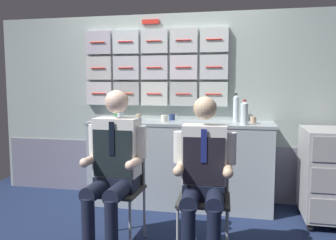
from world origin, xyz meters
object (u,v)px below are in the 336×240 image
Objects in this scene: crew_member_left at (113,161)px; sparkling_bottle_green at (120,109)px; crew_member_right at (204,172)px; espresso_cup_small at (253,119)px; service_trolley at (324,172)px; folding_chair_left at (121,178)px; folding_chair_right at (205,185)px.

sparkling_bottle_green is (-0.30, 1.02, 0.34)m from crew_member_left.
crew_member_left reaches higher than crew_member_right.
espresso_cup_small is at bearing 72.51° from crew_member_right.
crew_member_right is (-1.07, -1.01, 0.20)m from service_trolley.
crew_member_right is at bearing -17.52° from folding_chair_left.
espresso_cup_small is (0.39, 1.25, 0.28)m from crew_member_right.
service_trolley is 1.05× the size of folding_chair_left.
crew_member_right reaches higher than folding_chair_left.
sparkling_bottle_green is at bearing -173.72° from espresso_cup_small.
sparkling_bottle_green reaches higher than folding_chair_left.
crew_member_right is at bearing -87.31° from folding_chair_right.
crew_member_left is 0.76m from folding_chair_right.
folding_chair_right is 1.48m from sparkling_bottle_green.
crew_member_right reaches higher than folding_chair_right.
service_trolley reaches higher than folding_chair_right.
crew_member_right is (0.01, -0.16, 0.15)m from folding_chair_right.
crew_member_left reaches higher than sparkling_bottle_green.
espresso_cup_small is at bearing 42.02° from folding_chair_left.
service_trolley is 0.73× the size of crew_member_right.
crew_member_left is at bearing -92.18° from folding_chair_left.
folding_chair_right is (0.73, 0.09, -0.18)m from crew_member_left.
sparkling_bottle_green is (-2.11, 0.08, 0.58)m from service_trolley.
sparkling_bottle_green is (-0.31, 0.86, 0.53)m from folding_chair_left.
crew_member_left reaches higher than service_trolley.
sparkling_bottle_green is 4.12× the size of espresso_cup_small.
crew_member_left is 1.12m from sparkling_bottle_green.
folding_chair_left is at bearing 162.48° from crew_member_right.
crew_member_left is (-1.81, -0.94, 0.23)m from service_trolley.
service_trolley is at bearing 38.22° from folding_chair_right.
crew_member_left is at bearing -152.57° from service_trolley.
folding_chair_left is 0.79m from crew_member_right.
folding_chair_right is at bearing -41.93° from sparkling_bottle_green.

